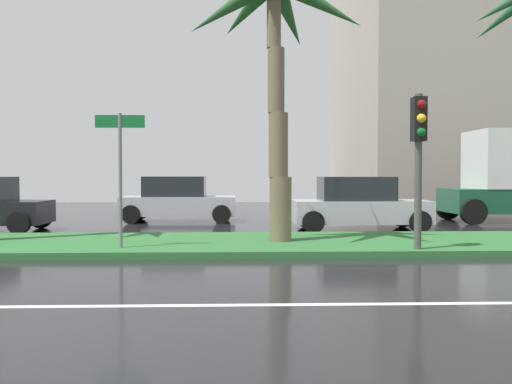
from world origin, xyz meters
name	(u,v)px	position (x,y,z in m)	size (l,w,h in m)	color
ground_plane	(131,244)	(0.00, 9.00, -0.05)	(90.00, 42.00, 0.10)	black
near_lane_divider_stripe	(26,307)	(0.00, 2.00, 0.00)	(81.00, 0.14, 0.01)	white
median_strip	(123,244)	(0.00, 8.00, 0.07)	(85.50, 4.00, 0.15)	#2D6B33
palm_tree_centre_left	(275,25)	(3.74, 7.89, 5.43)	(4.46, 4.37, 6.85)	#716048
traffic_signal_median_right	(419,142)	(6.79, 6.32, 2.49)	(0.28, 0.43, 3.39)	#4C4C47
street_name_sign	(120,161)	(0.22, 6.80, 2.08)	(1.10, 0.08, 3.00)	slate
car_in_traffic_second	(178,200)	(0.53, 15.26, 0.83)	(4.30, 2.02, 1.72)	silver
car_in_traffic_third	(359,204)	(6.74, 11.91, 0.83)	(4.30, 2.02, 1.72)	silver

